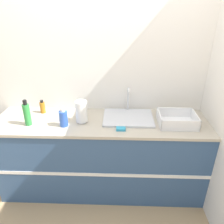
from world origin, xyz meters
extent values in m
plane|color=tan|center=(0.00, 0.00, 0.00)|extent=(12.00, 12.00, 0.00)
cube|color=silver|center=(0.00, 0.62, 1.30)|extent=(4.63, 0.06, 2.60)
cube|color=silver|center=(1.15, 0.30, 1.30)|extent=(0.06, 2.59, 2.60)
cube|color=#33517A|center=(0.00, 0.30, 0.44)|extent=(2.23, 0.59, 0.87)
cube|color=white|center=(0.00, 0.00, 0.44)|extent=(2.23, 0.01, 0.04)
cube|color=#B2A893|center=(0.00, 0.30, 0.89)|extent=(2.26, 0.62, 0.03)
cube|color=silver|center=(0.28, 0.36, 0.91)|extent=(0.53, 0.40, 0.02)
cylinder|color=silver|center=(0.28, 0.54, 1.05)|extent=(0.02, 0.02, 0.26)
cylinder|color=silver|center=(0.28, 0.48, 1.18)|extent=(0.02, 0.12, 0.02)
cylinder|color=#4C4C51|center=(-0.20, 0.27, 0.91)|extent=(0.09, 0.09, 0.01)
cylinder|color=white|center=(-0.20, 0.27, 1.02)|extent=(0.12, 0.12, 0.22)
cube|color=white|center=(0.77, 0.26, 0.91)|extent=(0.37, 0.30, 0.01)
cube|color=white|center=(0.77, 0.12, 0.96)|extent=(0.37, 0.01, 0.10)
cube|color=white|center=(0.77, 0.40, 0.96)|extent=(0.37, 0.01, 0.10)
cube|color=white|center=(0.59, 0.26, 0.96)|extent=(0.01, 0.30, 0.10)
cube|color=white|center=(0.95, 0.26, 0.96)|extent=(0.01, 0.30, 0.10)
cylinder|color=#B26B19|center=(-0.67, 0.47, 0.96)|extent=(0.06, 0.06, 0.12)
cylinder|color=black|center=(-0.67, 0.47, 1.04)|extent=(0.03, 0.03, 0.03)
cylinder|color=#2D56B7|center=(-0.37, 0.18, 0.98)|extent=(0.08, 0.08, 0.16)
cylinder|color=silver|center=(-0.37, 0.18, 1.08)|extent=(0.05, 0.05, 0.04)
cylinder|color=#2D8C3D|center=(-0.73, 0.19, 1.01)|extent=(0.07, 0.07, 0.22)
cylinder|color=black|center=(-0.73, 0.19, 1.14)|extent=(0.04, 0.04, 0.05)
cube|color=#3399BF|center=(0.20, 0.12, 0.91)|extent=(0.09, 0.06, 0.02)
camera|label=1|loc=(0.18, -1.70, 2.00)|focal=35.00mm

